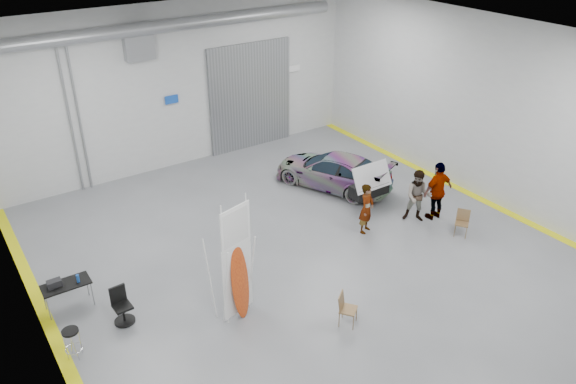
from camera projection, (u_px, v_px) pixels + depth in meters
ground at (311, 259)px, 15.90m from camera, size 16.00×16.00×0.00m
room_shell at (274, 99)px, 15.73m from camera, size 14.02×16.18×6.01m
sedan_car at (333, 170)px, 19.59m from camera, size 3.22×4.55×1.22m
person_a at (367, 208)px, 16.85m from camera, size 0.69×0.59×1.60m
person_b at (418, 196)px, 17.41m from camera, size 1.05×1.05×1.72m
person_c at (438, 191)px, 17.49m from camera, size 1.15×0.52×1.94m
surfboard_display at (236, 273)px, 13.12m from camera, size 0.90×0.41×3.24m
folding_chair_near at (348, 315)px, 13.40m from camera, size 0.55×0.61×0.84m
folding_chair_far at (461, 228)px, 16.90m from camera, size 0.52×0.62×0.81m
shop_stool at (73, 344)px, 12.38m from camera, size 0.39×0.39×0.76m
work_table at (63, 285)px, 13.69m from camera, size 1.15×0.59×0.94m
office_chair at (122, 307)px, 13.42m from camera, size 0.50×0.50×0.94m
trunk_lid at (369, 174)px, 17.94m from camera, size 1.42×0.86×0.04m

